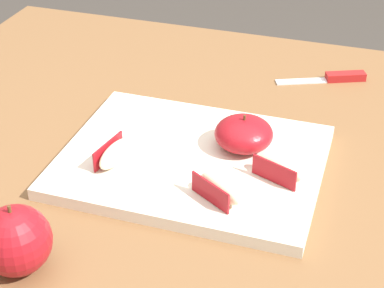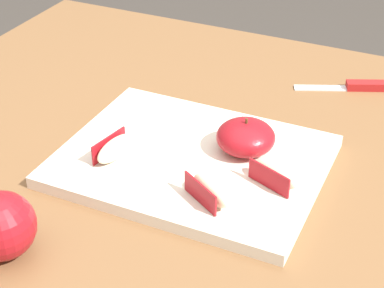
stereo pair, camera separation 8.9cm
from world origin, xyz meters
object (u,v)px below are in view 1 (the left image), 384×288
at_px(apple_wedge_front, 279,168).
at_px(apple_wedge_near_knife, 115,153).
at_px(paring_knife, 338,77).
at_px(apple_half_skin_up, 244,134).
at_px(apple_wedge_right, 220,189).
at_px(cutting_board, 192,161).
at_px(whole_apple_red_delicious, 16,240).

relative_size(apple_wedge_front, apple_wedge_near_knife, 1.01).
relative_size(apple_wedge_near_knife, paring_knife, 0.48).
relative_size(apple_half_skin_up, apple_wedge_right, 1.15).
xyz_separation_m(cutting_board, paring_knife, (0.17, 0.33, -0.00)).
height_order(apple_wedge_front, paring_knife, apple_wedge_front).
distance_m(apple_wedge_near_knife, whole_apple_red_delicious, 0.21).
bearing_deg(paring_knife, apple_wedge_near_knife, -124.42).
relative_size(apple_wedge_front, whole_apple_red_delicious, 0.82).
bearing_deg(cutting_board, apple_wedge_right, -52.41).
xyz_separation_m(apple_wedge_front, apple_wedge_near_knife, (-0.22, -0.03, 0.00)).
height_order(cutting_board, apple_wedge_right, apple_wedge_right).
bearing_deg(paring_knife, apple_wedge_front, -96.40).
xyz_separation_m(apple_wedge_right, apple_wedge_near_knife, (-0.16, 0.03, 0.00)).
bearing_deg(apple_wedge_right, cutting_board, 127.59).
bearing_deg(apple_wedge_front, apple_wedge_right, -132.93).
relative_size(apple_wedge_right, apple_wedge_front, 0.98).
bearing_deg(apple_wedge_right, apple_half_skin_up, 90.08).
distance_m(apple_half_skin_up, whole_apple_red_delicious, 0.35).
bearing_deg(cutting_board, whole_apple_red_delicious, -116.39).
height_order(apple_wedge_front, apple_wedge_near_knife, same).
distance_m(apple_half_skin_up, paring_knife, 0.31).
distance_m(cutting_board, apple_wedge_right, 0.11).
bearing_deg(apple_half_skin_up, whole_apple_red_delicious, -122.46).
bearing_deg(apple_wedge_near_knife, whole_apple_red_delicious, -98.56).
relative_size(cutting_board, apple_wedge_right, 4.98).
height_order(cutting_board, apple_wedge_near_knife, apple_wedge_near_knife).
height_order(apple_half_skin_up, paring_knife, apple_half_skin_up).
relative_size(apple_wedge_right, whole_apple_red_delicious, 0.80).
bearing_deg(paring_knife, whole_apple_red_delicious, -116.45).
bearing_deg(apple_wedge_near_knife, apple_wedge_front, 8.73).
bearing_deg(cutting_board, paring_knife, 63.50).
bearing_deg(apple_wedge_front, paring_knife, 83.60).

